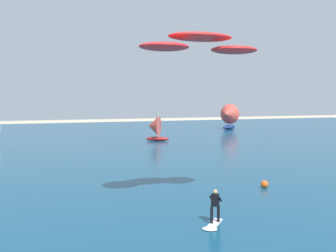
# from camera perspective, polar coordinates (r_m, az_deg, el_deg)

# --- Properties ---
(ocean) EXTENTS (160.00, 90.00, 0.10)m
(ocean) POSITION_cam_1_polar(r_m,az_deg,el_deg) (51.68, -12.47, -2.71)
(ocean) COLOR navy
(ocean) RESTS_ON ground
(kitesurfer) EXTENTS (1.70, 1.85, 1.67)m
(kitesurfer) POSITION_cam_1_polar(r_m,az_deg,el_deg) (19.12, 6.79, -12.50)
(kitesurfer) COLOR white
(kitesurfer) RESTS_ON ocean
(kite) EXTENTS (6.99, 2.38, 1.05)m
(kite) POSITION_cam_1_polar(r_m,az_deg,el_deg) (21.77, 4.77, 11.97)
(kite) COLOR red
(sailboat_outermost) EXTENTS (3.55, 3.25, 3.94)m
(sailboat_outermost) POSITION_cam_1_polar(r_m,az_deg,el_deg) (54.33, -2.02, -0.31)
(sailboat_outermost) COLOR maroon
(sailboat_outermost) RESTS_ON ocean
(sailboat_near_shore) EXTENTS (4.90, 4.73, 5.47)m
(sailboat_near_shore) POSITION_cam_1_polar(r_m,az_deg,el_deg) (74.78, 8.81, 1.42)
(sailboat_near_shore) COLOR navy
(sailboat_near_shore) RESTS_ON ocean
(marker_buoy) EXTENTS (0.51, 0.51, 0.51)m
(marker_buoy) POSITION_cam_1_polar(r_m,az_deg,el_deg) (27.20, 14.02, -8.30)
(marker_buoy) COLOR #E55919
(marker_buoy) RESTS_ON ocean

